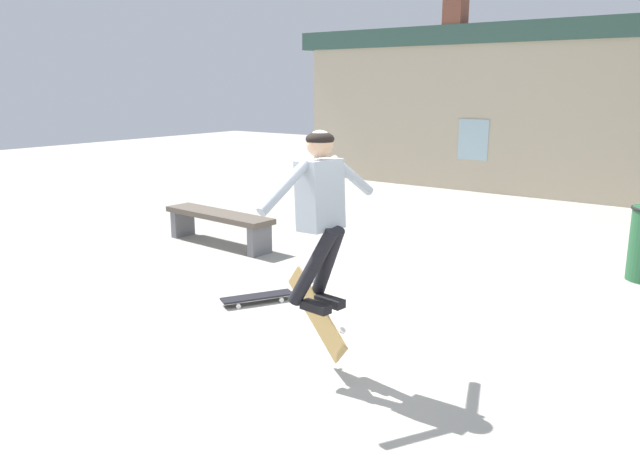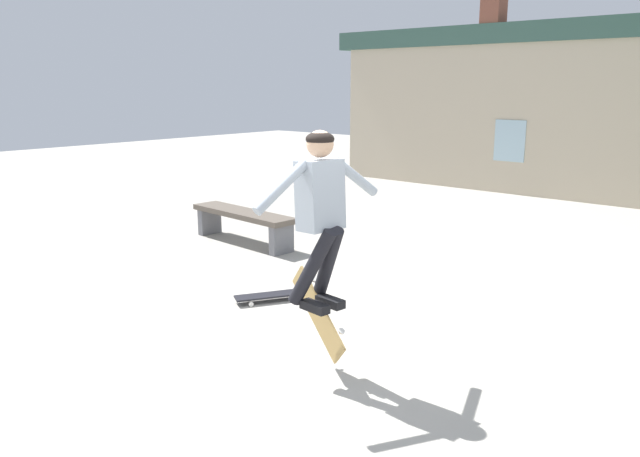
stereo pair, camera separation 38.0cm
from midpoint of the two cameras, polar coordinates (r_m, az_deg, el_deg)
name	(u,v)px [view 2 (the right image)]	position (r m, az deg, el deg)	size (l,w,h in m)	color
ground_plane	(300,355)	(5.68, 0.14, -11.52)	(40.00, 40.00, 0.00)	#A39E93
building_backdrop	(627,108)	(13.80, 26.98, 9.81)	(14.13, 0.52, 4.99)	#B7A88E
park_bench	(243,219)	(9.49, -5.92, 0.85)	(2.01, 0.58, 0.50)	brown
skater	(320,204)	(4.84, 2.26, 2.23)	(0.44, 1.28, 1.42)	#9EA8B2
skateboard_flipping	(318,313)	(5.21, 1.94, -7.79)	(0.77, 0.27, 0.69)	#AD894C
skateboard_resting	(271,295)	(6.99, -2.98, -6.13)	(0.57, 0.79, 0.08)	black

